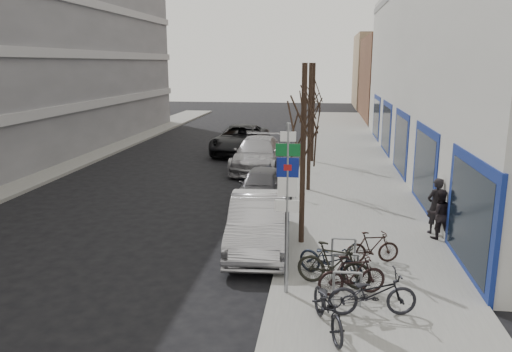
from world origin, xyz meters
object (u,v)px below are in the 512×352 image
(bike_mid_inner, at_px, (334,264))
(bike_rack, at_px, (345,265))
(meter_back, at_px, (302,155))
(bike_near_right, at_px, (352,274))
(tree_near, at_px, (304,112))
(bike_far_inner, at_px, (372,247))
(lane_car, at_px, (241,139))
(parked_car_front, at_px, (259,223))
(parked_car_mid, at_px, (261,185))
(tree_far, at_px, (314,89))
(bike_far_curb, at_px, (373,290))
(parked_car_back, at_px, (258,154))
(bike_mid_curb, at_px, (331,257))
(meter_mid, at_px, (296,180))
(bike_near_left, at_px, (329,304))
(pedestrian_near, at_px, (436,206))
(tree_mid, at_px, (310,97))
(meter_front, at_px, (286,222))
(highway_sign_pole, at_px, (287,199))
(pedestrian_far, at_px, (439,214))

(bike_mid_inner, bearing_deg, bike_rack, -57.42)
(meter_back, bearing_deg, bike_near_right, -82.69)
(bike_rack, relative_size, tree_near, 0.41)
(bike_far_inner, xyz_separation_m, lane_car, (-6.48, 17.14, 0.25))
(parked_car_front, relative_size, parked_car_mid, 1.22)
(tree_far, distance_m, bike_far_curb, 17.75)
(tree_near, relative_size, parked_car_mid, 1.37)
(bike_far_inner, relative_size, parked_car_back, 0.26)
(bike_mid_curb, bearing_deg, parked_car_mid, 49.76)
(bike_mid_curb, xyz_separation_m, parked_car_mid, (-2.69, 7.39, -0.02))
(meter_back, bearing_deg, bike_mid_inner, -84.20)
(tree_near, xyz_separation_m, parked_car_mid, (-1.84, 4.88, -3.42))
(tree_far, distance_m, lane_car, 6.19)
(bike_mid_inner, bearing_deg, bike_far_curb, -134.98)
(tree_near, xyz_separation_m, meter_mid, (-0.45, 5.00, -3.19))
(tree_far, relative_size, bike_mid_curb, 3.03)
(bike_near_left, xyz_separation_m, bike_far_inner, (1.21, 3.72, -0.13))
(parked_car_front, bearing_deg, parked_car_back, 93.31)
(meter_back, height_order, bike_near_left, meter_back)
(tree_near, distance_m, lane_car, 16.70)
(tree_far, distance_m, parked_car_front, 13.81)
(bike_rack, xyz_separation_m, bike_mid_curb, (-0.35, 0.39, 0.04))
(parked_car_back, bearing_deg, lane_car, 110.39)
(tree_near, distance_m, bike_near_right, 5.04)
(parked_car_mid, relative_size, parked_car_back, 0.70)
(tree_near, xyz_separation_m, lane_car, (-4.49, 15.76, -3.24))
(pedestrian_near, bearing_deg, meter_mid, -64.26)
(bike_rack, relative_size, bike_far_curb, 1.17)
(bike_near_right, distance_m, bike_far_curb, 1.00)
(tree_far, bearing_deg, tree_mid, -90.00)
(bike_rack, relative_size, bike_far_inner, 1.50)
(parked_car_mid, bearing_deg, parked_car_back, 102.27)
(meter_front, xyz_separation_m, bike_near_left, (1.23, -4.61, -0.18))
(tree_near, distance_m, meter_mid, 5.95)
(bike_rack, height_order, lane_car, lane_car)
(bike_rack, distance_m, bike_near_right, 0.54)
(meter_mid, xyz_separation_m, bike_near_left, (1.23, -10.11, -0.18))
(meter_front, bearing_deg, lane_car, 103.96)
(highway_sign_pole, relative_size, lane_car, 0.68)
(parked_car_mid, xyz_separation_m, pedestrian_far, (6.04, -4.00, 0.26))
(lane_car, bearing_deg, tree_far, -28.59)
(meter_front, distance_m, bike_mid_inner, 2.85)
(parked_car_front, distance_m, pedestrian_near, 5.74)
(bike_mid_curb, relative_size, parked_car_front, 0.37)
(tree_near, distance_m, pedestrian_near, 5.38)
(tree_near, distance_m, parked_car_mid, 6.24)
(lane_car, bearing_deg, highway_sign_pole, -74.50)
(bike_rack, relative_size, bike_near_right, 1.35)
(highway_sign_pole, xyz_separation_m, meter_back, (-0.25, 14.01, -1.54))
(lane_car, height_order, pedestrian_far, pedestrian_far)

